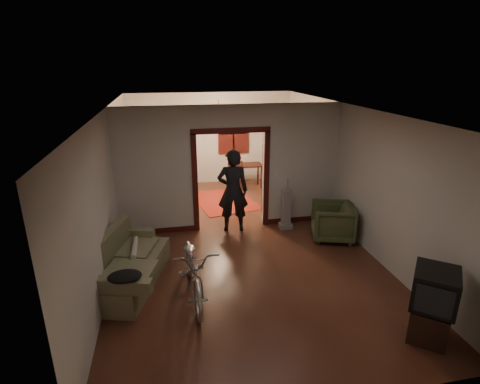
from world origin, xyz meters
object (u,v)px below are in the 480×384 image
object	(u,v)px
bicycle	(193,268)
person	(233,191)
armchair	(332,222)
locker	(172,160)
desk	(246,176)
sofa	(128,260)

from	to	relation	value
bicycle	person	bearing A→B (deg)	63.43
bicycle	armchair	distance (m)	3.46
locker	desk	size ratio (longest dim) A/B	1.76
bicycle	armchair	size ratio (longest dim) A/B	2.21
person	locker	xyz separation A→B (m)	(-1.25, 3.48, -0.10)
bicycle	locker	xyz separation A→B (m)	(-0.16, 5.88, 0.34)
armchair	person	size ratio (longest dim) A/B	0.46
armchair	locker	distance (m)	5.46
locker	bicycle	bearing A→B (deg)	-92.21
armchair	bicycle	bearing A→B (deg)	-46.56
sofa	locker	world-z (taller)	locker
armchair	person	xyz separation A→B (m)	(-2.02, 0.87, 0.55)
bicycle	locker	distance (m)	5.89
bicycle	armchair	xyz separation A→B (m)	(3.10, 1.52, -0.11)
armchair	locker	world-z (taller)	locker
sofa	person	bearing A→B (deg)	56.95
bicycle	desk	distance (m)	5.74
locker	desk	distance (m)	2.31
bicycle	armchair	world-z (taller)	bicycle
bicycle	person	xyz separation A→B (m)	(1.08, 2.40, 0.44)
locker	sofa	bearing A→B (deg)	-103.53
bicycle	desk	world-z (taller)	bicycle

